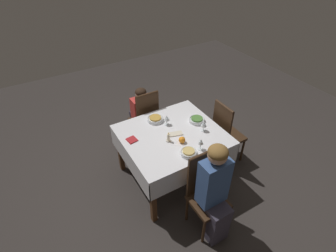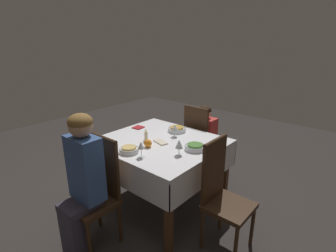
{
  "view_description": "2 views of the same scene",
  "coord_description": "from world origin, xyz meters",
  "px_view_note": "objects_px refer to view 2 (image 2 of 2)",
  "views": [
    {
      "loc": [
        -1.31,
        -2.12,
        2.8
      ],
      "look_at": [
        -0.03,
        0.05,
        0.87
      ],
      "focal_mm": 28.0,
      "sensor_mm": 36.0,
      "label": 1
    },
    {
      "loc": [
        1.72,
        -1.89,
        1.79
      ],
      "look_at": [
        0.04,
        0.09,
        0.92
      ],
      "focal_mm": 28.0,
      "sensor_mm": 36.0,
      "label": 2
    }
  ],
  "objects_px": {
    "candle_centerpiece": "(146,137)",
    "person_adult_denim": "(81,178)",
    "wine_glass_north": "(175,128)",
    "wine_glass_east": "(179,144)",
    "orange_fruit": "(148,143)",
    "chair_east": "(222,192)",
    "person_child_red": "(207,137)",
    "dining_table": "(160,149)",
    "napkin_spare_side": "(161,142)",
    "bowl_east": "(195,147)",
    "napkin_red_folded": "(138,127)",
    "bowl_south": "(129,150)",
    "chair_south": "(98,189)",
    "wine_glass_south": "(141,146)",
    "bowl_north": "(177,129)",
    "chair_north": "(200,141)"
  },
  "relations": [
    {
      "from": "bowl_south",
      "to": "candle_centerpiece",
      "type": "relative_size",
      "value": 1.44
    },
    {
      "from": "dining_table",
      "to": "chair_east",
      "type": "distance_m",
      "value": 0.83
    },
    {
      "from": "chair_south",
      "to": "person_adult_denim",
      "type": "relative_size",
      "value": 0.8
    },
    {
      "from": "person_child_red",
      "to": "person_adult_denim",
      "type": "bearing_deg",
      "value": 88.57
    },
    {
      "from": "chair_east",
      "to": "candle_centerpiece",
      "type": "distance_m",
      "value": 0.96
    },
    {
      "from": "chair_south",
      "to": "person_child_red",
      "type": "bearing_deg",
      "value": 88.45
    },
    {
      "from": "dining_table",
      "to": "bowl_east",
      "type": "xyz_separation_m",
      "value": [
        0.41,
        0.06,
        0.12
      ]
    },
    {
      "from": "chair_north",
      "to": "candle_centerpiece",
      "type": "xyz_separation_m",
      "value": [
        -0.11,
        -0.85,
        0.28
      ]
    },
    {
      "from": "bowl_south",
      "to": "bowl_east",
      "type": "relative_size",
      "value": 0.91
    },
    {
      "from": "chair_south",
      "to": "chair_north",
      "type": "relative_size",
      "value": 1.0
    },
    {
      "from": "wine_glass_south",
      "to": "napkin_red_folded",
      "type": "distance_m",
      "value": 0.82
    },
    {
      "from": "person_child_red",
      "to": "wine_glass_north",
      "type": "xyz_separation_m",
      "value": [
        0.04,
        -0.72,
        0.32
      ]
    },
    {
      "from": "candle_centerpiece",
      "to": "napkin_red_folded",
      "type": "xyz_separation_m",
      "value": [
        -0.37,
        0.24,
        -0.04
      ]
    },
    {
      "from": "chair_south",
      "to": "wine_glass_east",
      "type": "bearing_deg",
      "value": 56.46
    },
    {
      "from": "wine_glass_north",
      "to": "napkin_red_folded",
      "type": "xyz_separation_m",
      "value": [
        -0.52,
        -0.06,
        -0.09
      ]
    },
    {
      "from": "orange_fruit",
      "to": "napkin_spare_side",
      "type": "xyz_separation_m",
      "value": [
        0.02,
        0.17,
        -0.03
      ]
    },
    {
      "from": "chair_south",
      "to": "bowl_east",
      "type": "distance_m",
      "value": 0.97
    },
    {
      "from": "person_child_red",
      "to": "bowl_south",
      "type": "xyz_separation_m",
      "value": [
        -0.03,
        -1.33,
        0.25
      ]
    },
    {
      "from": "chair_east",
      "to": "wine_glass_south",
      "type": "relative_size",
      "value": 6.75
    },
    {
      "from": "person_adult_denim",
      "to": "bowl_north",
      "type": "height_order",
      "value": "person_adult_denim"
    },
    {
      "from": "wine_glass_north",
      "to": "bowl_south",
      "type": "bearing_deg",
      "value": -96.33
    },
    {
      "from": "person_adult_denim",
      "to": "orange_fruit",
      "type": "relative_size",
      "value": 15.81
    },
    {
      "from": "bowl_east",
      "to": "napkin_spare_side",
      "type": "height_order",
      "value": "bowl_east"
    },
    {
      "from": "wine_glass_east",
      "to": "orange_fruit",
      "type": "bearing_deg",
      "value": -171.37
    },
    {
      "from": "chair_east",
      "to": "bowl_east",
      "type": "distance_m",
      "value": 0.5
    },
    {
      "from": "bowl_south",
      "to": "orange_fruit",
      "type": "distance_m",
      "value": 0.21
    },
    {
      "from": "bowl_north",
      "to": "dining_table",
      "type": "bearing_deg",
      "value": -82.43
    },
    {
      "from": "candle_centerpiece",
      "to": "person_child_red",
      "type": "bearing_deg",
      "value": 83.78
    },
    {
      "from": "dining_table",
      "to": "candle_centerpiece",
      "type": "height_order",
      "value": "candle_centerpiece"
    },
    {
      "from": "wine_glass_south",
      "to": "napkin_spare_side",
      "type": "xyz_separation_m",
      "value": [
        -0.1,
        0.37,
        -0.1
      ]
    },
    {
      "from": "wine_glass_south",
      "to": "napkin_red_folded",
      "type": "height_order",
      "value": "wine_glass_south"
    },
    {
      "from": "wine_glass_south",
      "to": "orange_fruit",
      "type": "xyz_separation_m",
      "value": [
        -0.12,
        0.2,
        -0.07
      ]
    },
    {
      "from": "bowl_north",
      "to": "bowl_east",
      "type": "height_order",
      "value": "same"
    },
    {
      "from": "chair_east",
      "to": "candle_centerpiece",
      "type": "xyz_separation_m",
      "value": [
        -0.92,
        0.0,
        0.28
      ]
    },
    {
      "from": "person_adult_denim",
      "to": "person_child_red",
      "type": "xyz_separation_m",
      "value": [
        0.05,
        1.84,
        -0.16
      ]
    },
    {
      "from": "person_child_red",
      "to": "candle_centerpiece",
      "type": "xyz_separation_m",
      "value": [
        -0.11,
        -1.02,
        0.27
      ]
    },
    {
      "from": "wine_glass_north",
      "to": "wine_glass_east",
      "type": "xyz_separation_m",
      "value": [
        0.33,
        -0.34,
        0.01
      ]
    },
    {
      "from": "wine_glass_north",
      "to": "napkin_spare_side",
      "type": "relative_size",
      "value": 0.76
    },
    {
      "from": "candle_centerpiece",
      "to": "person_adult_denim",
      "type": "bearing_deg",
      "value": -85.43
    },
    {
      "from": "dining_table",
      "to": "person_child_red",
      "type": "height_order",
      "value": "person_child_red"
    },
    {
      "from": "chair_north",
      "to": "wine_glass_north",
      "type": "relative_size",
      "value": 7.29
    },
    {
      "from": "chair_east",
      "to": "wine_glass_south",
      "type": "distance_m",
      "value": 0.82
    },
    {
      "from": "person_adult_denim",
      "to": "candle_centerpiece",
      "type": "distance_m",
      "value": 0.83
    },
    {
      "from": "candle_centerpiece",
      "to": "chair_east",
      "type": "bearing_deg",
      "value": -0.1
    },
    {
      "from": "chair_east",
      "to": "wine_glass_north",
      "type": "distance_m",
      "value": 0.89
    },
    {
      "from": "bowl_south",
      "to": "bowl_north",
      "type": "distance_m",
      "value": 0.75
    },
    {
      "from": "wine_glass_east",
      "to": "candle_centerpiece",
      "type": "xyz_separation_m",
      "value": [
        -0.48,
        0.05,
        -0.06
      ]
    },
    {
      "from": "dining_table",
      "to": "chair_east",
      "type": "xyz_separation_m",
      "value": [
        0.81,
        -0.09,
        -0.14
      ]
    },
    {
      "from": "wine_glass_east",
      "to": "candle_centerpiece",
      "type": "bearing_deg",
      "value": 174.27
    },
    {
      "from": "dining_table",
      "to": "wine_glass_north",
      "type": "distance_m",
      "value": 0.28
    }
  ]
}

